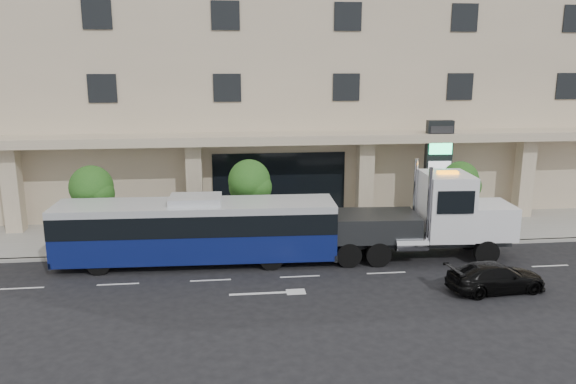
# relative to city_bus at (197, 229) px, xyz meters

# --- Properties ---
(ground) EXTENTS (120.00, 120.00, 0.00)m
(ground) POSITION_rel_city_bus_xyz_m (4.66, -0.80, -1.69)
(ground) COLOR black
(ground) RESTS_ON ground
(sidewalk) EXTENTS (120.00, 6.00, 0.15)m
(sidewalk) POSITION_rel_city_bus_xyz_m (4.66, 4.20, -1.62)
(sidewalk) COLOR gray
(sidewalk) RESTS_ON ground
(curb) EXTENTS (120.00, 0.30, 0.15)m
(curb) POSITION_rel_city_bus_xyz_m (4.66, 1.20, -1.62)
(curb) COLOR gray
(curb) RESTS_ON ground
(convention_center) EXTENTS (60.00, 17.60, 20.00)m
(convention_center) POSITION_rel_city_bus_xyz_m (4.66, 14.63, 8.28)
(convention_center) COLOR tan
(convention_center) RESTS_ON ground
(tree_left) EXTENTS (2.27, 2.20, 4.22)m
(tree_left) POSITION_rel_city_bus_xyz_m (-5.32, 2.79, 1.42)
(tree_left) COLOR #422B19
(tree_left) RESTS_ON sidewalk
(tree_mid) EXTENTS (2.28, 2.20, 4.38)m
(tree_mid) POSITION_rel_city_bus_xyz_m (2.68, 2.79, 1.57)
(tree_mid) COLOR #422B19
(tree_mid) RESTS_ON sidewalk
(tree_right) EXTENTS (2.10, 2.00, 4.04)m
(tree_right) POSITION_rel_city_bus_xyz_m (14.18, 2.79, 1.34)
(tree_right) COLOR #422B19
(tree_right) RESTS_ON sidewalk
(city_bus) EXTENTS (13.21, 3.19, 3.33)m
(city_bus) POSITION_rel_city_bus_xyz_m (0.00, 0.00, 0.00)
(city_bus) COLOR black
(city_bus) RESTS_ON ground
(tow_truck) EXTENTS (10.48, 3.10, 4.76)m
(tow_truck) POSITION_rel_city_bus_xyz_m (11.12, -0.43, 0.26)
(tow_truck) COLOR #2D3033
(tow_truck) RESTS_ON ground
(black_sedan) EXTENTS (4.36, 2.12, 1.22)m
(black_sedan) POSITION_rel_city_bus_xyz_m (12.65, -4.81, -1.08)
(black_sedan) COLOR black
(black_sedan) RESTS_ON ground
(signage_pylon) EXTENTS (1.54, 0.65, 6.05)m
(signage_pylon) POSITION_rel_city_bus_xyz_m (13.73, 5.03, 1.53)
(signage_pylon) COLOR black
(signage_pylon) RESTS_ON sidewalk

